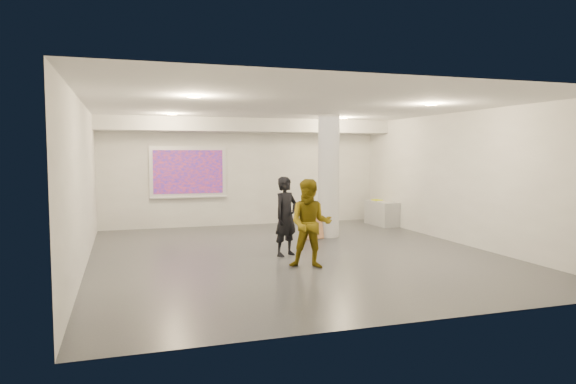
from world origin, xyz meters
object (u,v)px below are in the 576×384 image
object	(u,v)px
projection_screen	(188,173)
man	(310,224)
credenza	(382,213)
woman	(286,216)
column	(329,176)

from	to	relation	value
projection_screen	man	size ratio (longest dim) A/B	1.31
credenza	woman	world-z (taller)	woman
column	man	world-z (taller)	column
woman	man	bearing A→B (deg)	-114.42
column	woman	xyz separation A→B (m)	(-1.71, -1.92, -0.70)
column	projection_screen	world-z (taller)	column
projection_screen	credenza	world-z (taller)	projection_screen
credenza	woman	distance (m)	5.15
man	credenza	bearing A→B (deg)	74.39
credenza	man	size ratio (longest dim) A/B	0.73
column	projection_screen	xyz separation A→B (m)	(-3.10, 2.65, 0.03)
projection_screen	man	bearing A→B (deg)	-75.59
column	credenza	bearing A→B (deg)	31.94
projection_screen	credenza	xyz separation A→B (m)	(5.32, -1.27, -1.18)
projection_screen	column	bearing A→B (deg)	-40.56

